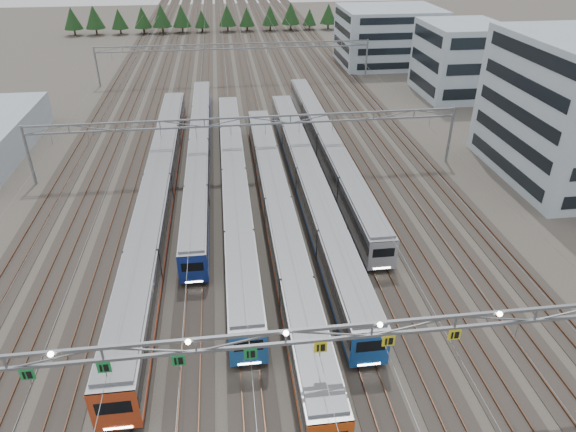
{
  "coord_description": "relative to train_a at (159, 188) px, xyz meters",
  "views": [
    {
      "loc": [
        -2.89,
        -23.84,
        30.17
      ],
      "look_at": [
        2.9,
        21.51,
        3.5
      ],
      "focal_mm": 32.0,
      "sensor_mm": 36.0,
      "label": 1
    }
  ],
  "objects": [
    {
      "name": "gantry_far",
      "position": [
        11.25,
        53.03,
        4.05
      ],
      "size": [
        56.36,
        0.36,
        8.0
      ],
      "color": "gray",
      "rests_on": "ground"
    },
    {
      "name": "train_b",
      "position": [
        4.5,
        11.91,
        -0.3
      ],
      "size": [
        2.75,
        57.52,
        3.58
      ],
      "color": "black",
      "rests_on": "ground"
    },
    {
      "name": "gantry_mid",
      "position": [
        11.25,
        8.03,
        4.05
      ],
      "size": [
        56.36,
        0.36,
        8.0
      ],
      "color": "gray",
      "rests_on": "ground"
    },
    {
      "name": "ground",
      "position": [
        11.25,
        -31.97,
        -2.34
      ],
      "size": [
        400.0,
        400.0,
        0.0
      ],
      "primitive_type": "plane",
      "color": "#47423A",
      "rests_on": "ground"
    },
    {
      "name": "depot_bldg_mid",
      "position": [
        53.6,
        38.79,
        4.32
      ],
      "size": [
        14.0,
        16.0,
        13.32
      ],
      "primitive_type": "cube",
      "color": "#9AABB8",
      "rests_on": "ground"
    },
    {
      "name": "train_f",
      "position": [
        22.5,
        11.14,
        -0.19
      ],
      "size": [
        2.91,
        56.3,
        3.79
      ],
      "color": "black",
      "rests_on": "ground"
    },
    {
      "name": "train_a",
      "position": [
        0.0,
        0.0,
        0.0
      ],
      "size": [
        3.19,
        64.66,
        4.17
      ],
      "color": "black",
      "rests_on": "ground"
    },
    {
      "name": "treeline",
      "position": [
        13.5,
        108.34,
        1.9
      ],
      "size": [
        100.1,
        5.6,
        7.02
      ],
      "color": "#332114",
      "rests_on": "ground"
    },
    {
      "name": "track_bed",
      "position": [
        11.25,
        68.03,
        -0.85
      ],
      "size": [
        54.0,
        260.0,
        5.42
      ],
      "color": "#2D2823",
      "rests_on": "ground"
    },
    {
      "name": "train_c",
      "position": [
        9.0,
        0.92,
        -0.14
      ],
      "size": [
        2.98,
        57.21,
        3.88
      ],
      "color": "black",
      "rests_on": "ground"
    },
    {
      "name": "depot_bldg_north",
      "position": [
        47.19,
        64.17,
        3.95
      ],
      "size": [
        22.0,
        18.0,
        12.58
      ],
      "primitive_type": "cube",
      "color": "#9AABB8",
      "rests_on": "ground"
    },
    {
      "name": "train_e",
      "position": [
        18.0,
        -0.02,
        -0.1
      ],
      "size": [
        3.05,
        57.83,
        3.97
      ],
      "color": "black",
      "rests_on": "ground"
    },
    {
      "name": "gantry_near",
      "position": [
        11.2,
        -32.09,
        4.75
      ],
      "size": [
        56.36,
        0.61,
        8.08
      ],
      "color": "gray",
      "rests_on": "ground"
    },
    {
      "name": "train_d",
      "position": [
        13.5,
        -7.08,
        -0.15
      ],
      "size": [
        2.97,
        58.09,
        3.87
      ],
      "color": "black",
      "rests_on": "ground"
    }
  ]
}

